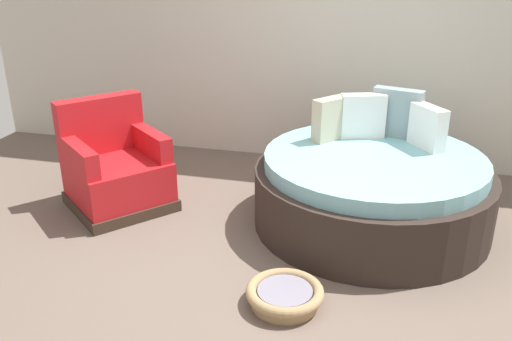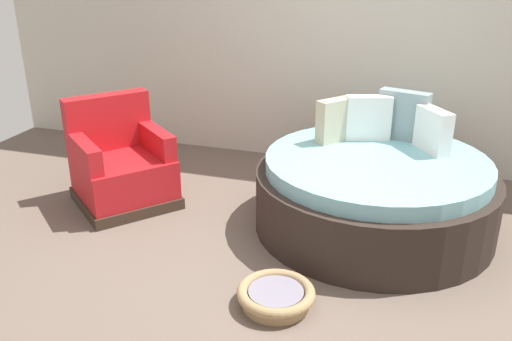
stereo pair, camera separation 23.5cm
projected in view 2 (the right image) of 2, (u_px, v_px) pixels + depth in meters
The scene contains 5 objects.
ground_plane at pixel (294, 270), 3.94m from camera, with size 8.00×8.00×0.02m, color #66564C.
back_wall at pixel (354, 8), 5.33m from camera, with size 8.00×0.12×3.19m, color beige.
round_daybed at pixel (374, 191), 4.42m from camera, with size 1.93×1.93×1.04m.
red_armchair at pixel (121, 167), 4.86m from camera, with size 1.12×1.12×0.94m.
pet_basket at pixel (276, 296), 3.51m from camera, with size 0.51×0.51×0.13m.
Camera 2 is at (0.76, -3.29, 2.16)m, focal length 38.13 mm.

